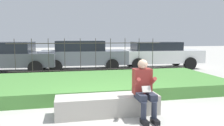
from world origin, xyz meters
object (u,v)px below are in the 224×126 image
person_seated_reader (144,87)px  car_parked_left (9,56)px  stone_bench (108,106)px  car_parked_right (158,54)px  car_parked_center (83,55)px

person_seated_reader → car_parked_left: 8.03m
person_seated_reader → car_parked_left: car_parked_left is taller
stone_bench → car_parked_left: size_ratio=0.51×
car_parked_right → stone_bench: bearing=-118.7°
stone_bench → car_parked_center: car_parked_center is taller
stone_bench → car_parked_left: 7.42m
person_seated_reader → car_parked_right: bearing=64.2°
car_parked_center → person_seated_reader: bearing=-80.4°
person_seated_reader → stone_bench: bearing=155.1°
stone_bench → car_parked_center: bearing=90.2°
car_parked_center → car_parked_left: (-3.49, -0.14, -0.01)m
person_seated_reader → car_parked_right: size_ratio=0.27×
person_seated_reader → car_parked_left: size_ratio=0.28×
stone_bench → car_parked_left: bearing=118.4°
person_seated_reader → car_parked_center: (-0.73, 6.98, 0.12)m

